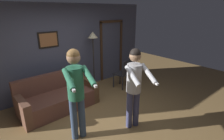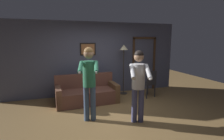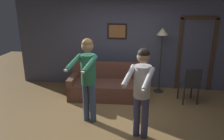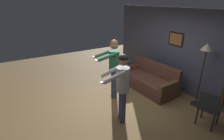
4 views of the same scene
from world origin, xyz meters
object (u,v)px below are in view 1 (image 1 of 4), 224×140
object	(u,v)px
torchiere_lamp	(93,43)
person_standing_right	(134,82)
dining_chair_distant	(124,72)
person_standing_left	(76,87)
couch	(59,98)

from	to	relation	value
torchiere_lamp	person_standing_right	world-z (taller)	torchiere_lamp
dining_chair_distant	person_standing_left	bearing A→B (deg)	-152.95
couch	torchiere_lamp	xyz separation A→B (m)	(1.44, 0.51, 1.18)
couch	dining_chair_distant	world-z (taller)	dining_chair_distant
couch	dining_chair_distant	xyz separation A→B (m)	(2.14, -0.14, 0.25)
person_standing_right	dining_chair_distant	bearing A→B (deg)	52.76
couch	person_standing_left	bearing A→B (deg)	-96.56
torchiere_lamp	dining_chair_distant	size ratio (longest dim) A/B	1.93
couch	torchiere_lamp	size ratio (longest dim) A/B	1.08
couch	person_standing_right	bearing A→B (deg)	-61.86
torchiere_lamp	dining_chair_distant	distance (m)	1.33
torchiere_lamp	person_standing_right	distance (m)	2.33
couch	person_standing_left	size ratio (longest dim) A/B	1.08
torchiere_lamp	dining_chair_distant	xyz separation A→B (m)	(0.70, -0.65, -0.93)
torchiere_lamp	person_standing_left	bearing A→B (deg)	-131.22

